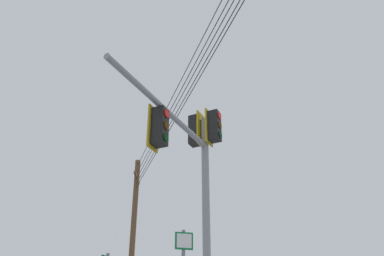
{
  "coord_description": "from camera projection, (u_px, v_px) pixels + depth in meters",
  "views": [
    {
      "loc": [
        -0.04,
        -10.0,
        1.2
      ],
      "look_at": [
        0.48,
        -0.74,
        6.11
      ],
      "focal_mm": 37.59,
      "sensor_mm": 36.0,
      "label": 1
    }
  ],
  "objects": [
    {
      "name": "signal_mast_assembly",
      "position": [
        194.0,
        170.0,
        10.08
      ],
      "size": [
        2.71,
        4.24,
        7.0
      ],
      "color": "gray",
      "rests_on": "ground"
    },
    {
      "name": "overhead_wire_span",
      "position": [
        216.0,
        31.0,
        11.54
      ],
      "size": [
        6.2,
        24.55,
        1.64
      ],
      "color": "black"
    },
    {
      "name": "utility_pole_wooden",
      "position": [
        132.0,
        251.0,
        20.42
      ],
      "size": [
        0.29,
        1.82,
        10.2
      ],
      "color": "brown",
      "rests_on": "ground"
    }
  ]
}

